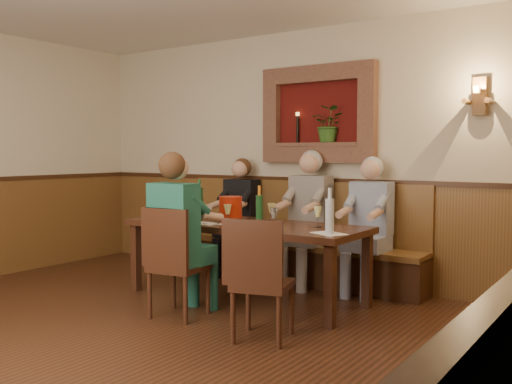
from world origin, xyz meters
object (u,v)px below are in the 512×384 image
at_px(bench, 294,252).
at_px(wine_bottle_green_a, 259,209).
at_px(wine_bottle_green_b, 199,201).
at_px(water_bottle, 330,216).
at_px(chair_near_left, 178,285).
at_px(person_bench_left, 237,227).
at_px(person_chair_front, 181,248).
at_px(chair_near_right, 262,305).
at_px(person_bench_right, 367,238).
at_px(person_bench_mid, 306,230).
at_px(spittoon_bucket, 231,209).
at_px(dining_table, 245,230).

height_order(bench, wine_bottle_green_a, wine_bottle_green_a).
relative_size(wine_bottle_green_b, water_bottle, 1.02).
bearing_deg(chair_near_left, wine_bottle_green_a, 54.66).
bearing_deg(water_bottle, wine_bottle_green_a, 169.19).
xyz_separation_m(person_bench_left, wine_bottle_green_b, (0.02, -0.70, 0.35)).
relative_size(person_bench_left, water_bottle, 3.50).
relative_size(person_bench_left, person_chair_front, 0.95).
relative_size(chair_near_left, chair_near_right, 1.02).
height_order(person_chair_front, wine_bottle_green_b, person_chair_front).
xyz_separation_m(chair_near_left, person_chair_front, (-0.00, 0.05, 0.32)).
relative_size(bench, person_chair_front, 2.09).
bearing_deg(wine_bottle_green_b, person_bench_right, 23.63).
bearing_deg(wine_bottle_green_a, water_bottle, -10.81).
bearing_deg(water_bottle, chair_near_right, -108.62).
relative_size(person_bench_mid, water_bottle, 3.73).
height_order(person_bench_right, spittoon_bucket, person_bench_right).
distance_m(chair_near_right, wine_bottle_green_b, 1.96).
relative_size(person_bench_right, wine_bottle_green_a, 3.72).
relative_size(person_bench_right, spittoon_bucket, 5.46).
relative_size(person_bench_left, spittoon_bucket, 5.36).
bearing_deg(wine_bottle_green_b, water_bottle, -12.73).
distance_m(wine_bottle_green_b, water_bottle, 1.78).
relative_size(chair_near_left, person_chair_front, 0.67).
bearing_deg(chair_near_right, spittoon_bucket, 121.18).
relative_size(dining_table, bench, 0.80).
distance_m(person_bench_right, person_chair_front, 1.92).
bearing_deg(water_bottle, bench, 131.27).
xyz_separation_m(bench, person_chair_front, (-0.13, -1.72, 0.27)).
relative_size(dining_table, chair_near_right, 2.55).
bearing_deg(spittoon_bucket, person_bench_mid, 69.74).
bearing_deg(wine_bottle_green_b, chair_near_right, -35.01).
xyz_separation_m(chair_near_left, wine_bottle_green_b, (-0.57, 0.96, 0.63)).
height_order(bench, wine_bottle_green_b, wine_bottle_green_b).
xyz_separation_m(chair_near_left, person_bench_right, (1.04, 1.67, 0.29)).
bearing_deg(person_bench_mid, wine_bottle_green_a, -88.35).
bearing_deg(person_chair_front, water_bottle, 23.84).
bearing_deg(water_bottle, person_chair_front, -156.16).
relative_size(chair_near_right, water_bottle, 2.42).
bearing_deg(bench, wine_bottle_green_a, -76.95).
bearing_deg(wine_bottle_green_a, person_chair_front, -118.56).
height_order(chair_near_left, person_chair_front, person_chair_front).
distance_m(wine_bottle_green_a, water_bottle, 0.83).
height_order(person_bench_right, wine_bottle_green_a, person_bench_right).
xyz_separation_m(bench, chair_near_right, (0.83, -1.87, -0.05)).
bearing_deg(bench, spittoon_bucket, -96.70).
bearing_deg(person_chair_front, person_bench_left, 109.84).
bearing_deg(person_bench_mid, bench, 153.61).
distance_m(chair_near_left, wine_bottle_green_a, 1.02).
bearing_deg(person_bench_left, person_chair_front, -70.16).
bearing_deg(person_chair_front, person_bench_right, 57.19).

